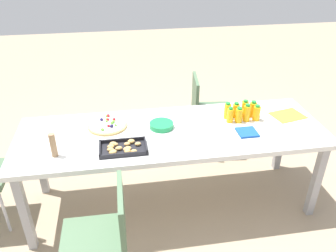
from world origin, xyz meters
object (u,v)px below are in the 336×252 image
(juice_bottle_1, at_px, (245,109))
(juice_bottle_4, at_px, (257,113))
(juice_bottle_2, at_px, (236,110))
(snack_tray, at_px, (123,148))
(juice_bottle_5, at_px, (247,113))
(juice_bottle_6, at_px, (239,115))
(party_table, at_px, (172,137))
(juice_bottle_0, at_px, (253,109))
(plate_stack, at_px, (161,125))
(juice_bottle_3, at_px, (227,111))
(fruit_pizza, at_px, (108,125))
(cardboard_tube, at_px, (53,145))
(napkin_stack, at_px, (247,132))
(paper_folder, at_px, (288,115))
(chair_far_right, at_px, (104,234))
(chair_near_left, at_px, (206,108))
(juice_bottle_7, at_px, (230,115))

(juice_bottle_1, height_order, juice_bottle_4, juice_bottle_1)
(juice_bottle_2, xyz_separation_m, snack_tray, (0.96, 0.35, -0.05))
(juice_bottle_5, bearing_deg, juice_bottle_4, -179.52)
(juice_bottle_6, bearing_deg, party_table, 5.73)
(juice_bottle_0, height_order, plate_stack, juice_bottle_0)
(juice_bottle_3, bearing_deg, juice_bottle_2, -175.78)
(juice_bottle_4, bearing_deg, party_table, 5.24)
(fruit_pizza, bearing_deg, cardboard_tube, 44.40)
(fruit_pizza, height_order, napkin_stack, fruit_pizza)
(juice_bottle_2, distance_m, juice_bottle_3, 0.08)
(juice_bottle_6, bearing_deg, juice_bottle_3, -47.85)
(juice_bottle_0, height_order, juice_bottle_3, juice_bottle_3)
(paper_folder, bearing_deg, party_table, 5.09)
(chair_far_right, relative_size, snack_tray, 2.44)
(juice_bottle_0, relative_size, juice_bottle_6, 1.03)
(juice_bottle_4, relative_size, snack_tray, 0.40)
(juice_bottle_0, xyz_separation_m, juice_bottle_3, (0.22, 0.00, 0.00))
(juice_bottle_3, bearing_deg, juice_bottle_5, 153.46)
(fruit_pizza, bearing_deg, party_table, 163.11)
(fruit_pizza, xyz_separation_m, cardboard_tube, (0.37, 0.36, 0.08))
(juice_bottle_2, relative_size, juice_bottle_3, 0.95)
(juice_bottle_2, distance_m, cardboard_tube, 1.47)
(paper_folder, bearing_deg, juice_bottle_5, 3.78)
(juice_bottle_6, xyz_separation_m, cardboard_tube, (1.43, 0.26, 0.03))
(paper_folder, bearing_deg, juice_bottle_3, -4.96)
(juice_bottle_3, bearing_deg, napkin_stack, 106.89)
(juice_bottle_1, bearing_deg, chair_far_right, 37.02)
(juice_bottle_5, xyz_separation_m, cardboard_tube, (1.50, 0.27, 0.02))
(chair_far_right, bearing_deg, snack_tray, -14.82)
(chair_near_left, xyz_separation_m, juice_bottle_1, (-0.15, 0.65, 0.30))
(juice_bottle_6, distance_m, plate_stack, 0.64)
(chair_far_right, bearing_deg, plate_stack, -29.28)
(juice_bottle_4, bearing_deg, juice_bottle_0, -87.77)
(party_table, height_order, cardboard_tube, cardboard_tube)
(juice_bottle_6, relative_size, snack_tray, 0.39)
(snack_tray, bearing_deg, juice_bottle_5, -165.26)
(juice_bottle_5, bearing_deg, chair_near_left, -79.53)
(juice_bottle_3, height_order, juice_bottle_6, juice_bottle_3)
(fruit_pizza, bearing_deg, snack_tray, 106.08)
(juice_bottle_6, relative_size, fruit_pizza, 0.42)
(juice_bottle_5, xyz_separation_m, napkin_stack, (0.06, 0.19, -0.06))
(juice_bottle_2, bearing_deg, juice_bottle_4, 153.57)
(juice_bottle_2, distance_m, fruit_pizza, 1.06)
(juice_bottle_1, distance_m, plate_stack, 0.72)
(juice_bottle_5, height_order, napkin_stack, juice_bottle_5)
(chair_near_left, xyz_separation_m, plate_stack, (0.57, 0.73, 0.25))
(juice_bottle_2, height_order, plate_stack, juice_bottle_2)
(juice_bottle_2, height_order, juice_bottle_7, same)
(chair_near_left, bearing_deg, juice_bottle_2, 13.17)
(juice_bottle_5, distance_m, napkin_stack, 0.21)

